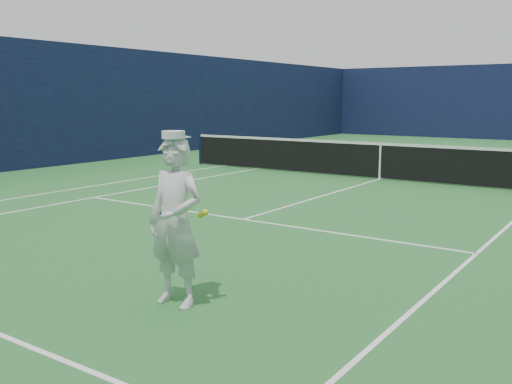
{
  "coord_description": "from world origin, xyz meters",
  "views": [
    {
      "loc": [
        5.98,
        -14.69,
        2.2
      ],
      "look_at": [
        1.95,
        -8.83,
        1.03
      ],
      "focal_mm": 40.0,
      "sensor_mm": 36.0,
      "label": 1
    }
  ],
  "objects": [
    {
      "name": "windscreen_fence",
      "position": [
        0.0,
        0.0,
        2.0
      ],
      "size": [
        20.12,
        36.12,
        4.0
      ],
      "color": "#0E1434",
      "rests_on": "ground"
    },
    {
      "name": "court_markings",
      "position": [
        0.0,
        0.0,
        0.0
      ],
      "size": [
        11.03,
        23.83,
        0.01
      ],
      "color": "white",
      "rests_on": "ground"
    },
    {
      "name": "tennis_net",
      "position": [
        0.0,
        0.0,
        0.55
      ],
      "size": [
        12.88,
        0.09,
        1.07
      ],
      "color": "#141E4C",
      "rests_on": "ground"
    },
    {
      "name": "tennis_player",
      "position": [
        1.95,
        -10.33,
        0.91
      ],
      "size": [
        0.78,
        0.48,
        1.87
      ],
      "rotation": [
        0.0,
        0.0,
        0.06
      ],
      "color": "white",
      "rests_on": "ground"
    },
    {
      "name": "ground",
      "position": [
        0.0,
        0.0,
        0.0
      ],
      "size": [
        80.0,
        80.0,
        0.0
      ],
      "primitive_type": "plane",
      "color": "#27672C",
      "rests_on": "ground"
    }
  ]
}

